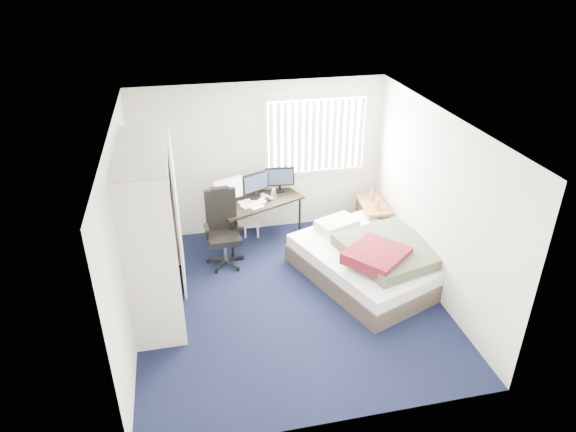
{
  "coord_description": "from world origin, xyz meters",
  "views": [
    {
      "loc": [
        -1.23,
        -5.55,
        4.31
      ],
      "look_at": [
        0.07,
        0.4,
        1.08
      ],
      "focal_mm": 32.0,
      "sensor_mm": 36.0,
      "label": 1
    }
  ],
  "objects_px": {
    "nightstand": "(373,207)",
    "bed": "(371,260)",
    "desk": "(257,198)",
    "office_chair": "(224,235)"
  },
  "relations": [
    {
      "from": "desk",
      "to": "office_chair",
      "type": "height_order",
      "value": "office_chair"
    },
    {
      "from": "office_chair",
      "to": "nightstand",
      "type": "distance_m",
      "value": 2.53
    },
    {
      "from": "nightstand",
      "to": "bed",
      "type": "bearing_deg",
      "value": -111.23
    },
    {
      "from": "nightstand",
      "to": "bed",
      "type": "distance_m",
      "value": 1.32
    },
    {
      "from": "office_chair",
      "to": "desk",
      "type": "bearing_deg",
      "value": 44.67
    },
    {
      "from": "desk",
      "to": "office_chair",
      "type": "bearing_deg",
      "value": -135.33
    },
    {
      "from": "desk",
      "to": "office_chair",
      "type": "relative_size",
      "value": 1.32
    },
    {
      "from": "desk",
      "to": "office_chair",
      "type": "distance_m",
      "value": 0.9
    },
    {
      "from": "office_chair",
      "to": "nightstand",
      "type": "bearing_deg",
      "value": 7.87
    },
    {
      "from": "nightstand",
      "to": "bed",
      "type": "height_order",
      "value": "nightstand"
    }
  ]
}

